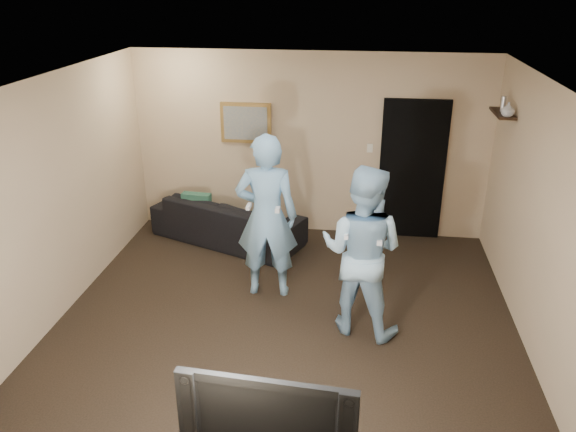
# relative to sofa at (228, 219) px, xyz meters

# --- Properties ---
(ground) EXTENTS (5.00, 5.00, 0.00)m
(ground) POSITION_rel_sofa_xyz_m (1.10, -1.99, -0.31)
(ground) COLOR black
(ground) RESTS_ON ground
(ceiling) EXTENTS (5.00, 5.00, 0.04)m
(ceiling) POSITION_rel_sofa_xyz_m (1.10, -1.99, 2.29)
(ceiling) COLOR silver
(ceiling) RESTS_ON wall_back
(wall_back) EXTENTS (5.00, 0.04, 2.60)m
(wall_back) POSITION_rel_sofa_xyz_m (1.10, 0.51, 0.99)
(wall_back) COLOR tan
(wall_back) RESTS_ON ground
(wall_front) EXTENTS (5.00, 0.04, 2.60)m
(wall_front) POSITION_rel_sofa_xyz_m (1.10, -4.49, 0.99)
(wall_front) COLOR tan
(wall_front) RESTS_ON ground
(wall_left) EXTENTS (0.04, 5.00, 2.60)m
(wall_left) POSITION_rel_sofa_xyz_m (-1.40, -1.99, 0.99)
(wall_left) COLOR tan
(wall_left) RESTS_ON ground
(wall_right) EXTENTS (0.04, 5.00, 2.60)m
(wall_right) POSITION_rel_sofa_xyz_m (3.60, -1.99, 0.99)
(wall_right) COLOR tan
(wall_right) RESTS_ON ground
(sofa) EXTENTS (2.32, 1.59, 0.63)m
(sofa) POSITION_rel_sofa_xyz_m (0.00, 0.00, 0.00)
(sofa) COLOR black
(sofa) RESTS_ON ground
(throw_pillow) EXTENTS (0.42, 0.17, 0.41)m
(throw_pillow) POSITION_rel_sofa_xyz_m (-0.44, 0.00, 0.17)
(throw_pillow) COLOR #194B3A
(throw_pillow) RESTS_ON sofa
(painting_frame) EXTENTS (0.72, 0.05, 0.57)m
(painting_frame) POSITION_rel_sofa_xyz_m (0.20, 0.49, 1.29)
(painting_frame) COLOR olive
(painting_frame) RESTS_ON wall_back
(painting_canvas) EXTENTS (0.62, 0.01, 0.47)m
(painting_canvas) POSITION_rel_sofa_xyz_m (0.20, 0.46, 1.29)
(painting_canvas) COLOR slate
(painting_canvas) RESTS_ON painting_frame
(doorway) EXTENTS (0.90, 0.06, 2.00)m
(doorway) POSITION_rel_sofa_xyz_m (2.55, 0.48, 0.69)
(doorway) COLOR black
(doorway) RESTS_ON ground
(light_switch) EXTENTS (0.08, 0.02, 0.12)m
(light_switch) POSITION_rel_sofa_xyz_m (1.95, 0.49, 0.99)
(light_switch) COLOR silver
(light_switch) RESTS_ON wall_back
(wall_shelf) EXTENTS (0.20, 0.60, 0.03)m
(wall_shelf) POSITION_rel_sofa_xyz_m (3.49, -0.19, 1.68)
(wall_shelf) COLOR black
(wall_shelf) RESTS_ON wall_right
(shelf_vase) EXTENTS (0.20, 0.20, 0.16)m
(shelf_vase) POSITION_rel_sofa_xyz_m (3.49, -0.41, 1.77)
(shelf_vase) COLOR silver
(shelf_vase) RESTS_ON wall_shelf
(shelf_figurine) EXTENTS (0.06, 0.06, 0.18)m
(shelf_figurine) POSITION_rel_sofa_xyz_m (3.49, -0.15, 1.78)
(shelf_figurine) COLOR silver
(shelf_figurine) RESTS_ON wall_shelf
(television) EXTENTS (1.21, 0.23, 0.69)m
(television) POSITION_rel_sofa_xyz_m (1.31, -4.22, 0.51)
(television) COLOR black
(television) RESTS_ON tv_console
(wii_player_left) EXTENTS (0.74, 0.55, 1.96)m
(wii_player_left) POSITION_rel_sofa_xyz_m (0.80, -1.34, 0.66)
(wii_player_left) COLOR #7DB0D8
(wii_player_left) RESTS_ON ground
(wii_player_right) EXTENTS (1.06, 0.93, 1.84)m
(wii_player_right) POSITION_rel_sofa_xyz_m (1.89, -1.96, 0.60)
(wii_player_right) COLOR #9CC7E3
(wii_player_right) RESTS_ON ground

